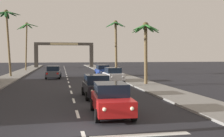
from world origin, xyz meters
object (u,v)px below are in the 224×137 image
(sedan_lead_at_stop_bar, at_px, (111,99))
(sedan_oncoming_far, at_px, (54,72))
(palm_left_third, at_px, (7,26))
(sedan_third_in_queue, at_px, (97,86))
(sedan_parked_nearest_kerb, at_px, (103,71))
(palm_right_second, at_px, (146,39))
(sedan_parked_mid_kerb, at_px, (113,75))
(palm_right_third, at_px, (116,36))
(town_gateway_arch, at_px, (64,51))
(palm_left_farthest, at_px, (26,35))

(sedan_lead_at_stop_bar, distance_m, sedan_oncoming_far, 24.16)
(sedan_oncoming_far, xyz_separation_m, palm_left_third, (-6.46, 3.33, 6.38))
(sedan_lead_at_stop_bar, distance_m, palm_left_third, 29.71)
(sedan_third_in_queue, relative_size, sedan_parked_nearest_kerb, 1.00)
(sedan_lead_at_stop_bar, xyz_separation_m, palm_right_second, (6.10, 13.44, 3.99))
(sedan_parked_mid_kerb, bearing_deg, palm_right_third, 77.15)
(sedan_parked_nearest_kerb, xyz_separation_m, palm_right_second, (2.55, -12.85, 3.99))
(sedan_third_in_queue, bearing_deg, sedan_oncoming_far, 101.45)
(sedan_lead_at_stop_bar, xyz_separation_m, sedan_parked_nearest_kerb, (3.56, 26.30, 0.00))
(sedan_lead_at_stop_bar, xyz_separation_m, town_gateway_arch, (-1.71, 55.69, 3.26))
(sedan_parked_nearest_kerb, bearing_deg, sedan_parked_mid_kerb, -90.53)
(sedan_oncoming_far, xyz_separation_m, sedan_parked_mid_kerb, (7.02, -6.30, 0.00))
(sedan_parked_mid_kerb, relative_size, palm_left_third, 0.47)
(sedan_parked_nearest_kerb, bearing_deg, sedan_lead_at_stop_bar, -97.70)
(palm_right_second, relative_size, palm_right_third, 0.75)
(sedan_oncoming_far, height_order, sedan_parked_nearest_kerb, same)
(palm_left_third, xyz_separation_m, palm_right_third, (16.17, 2.11, -1.09))
(sedan_parked_nearest_kerb, bearing_deg, palm_left_farthest, 127.71)
(sedan_third_in_queue, xyz_separation_m, sedan_parked_nearest_kerb, (3.52, 20.09, 0.00))
(sedan_parked_mid_kerb, bearing_deg, sedan_third_in_queue, -106.80)
(palm_right_second, bearing_deg, town_gateway_arch, 100.47)
(sedan_lead_at_stop_bar, distance_m, palm_right_third, 30.45)
(town_gateway_arch, bearing_deg, sedan_lead_at_stop_bar, -88.24)
(sedan_oncoming_far, bearing_deg, sedan_parked_mid_kerb, -41.90)
(sedan_third_in_queue, distance_m, sedan_parked_mid_kerb, 11.90)
(town_gateway_arch, bearing_deg, palm_left_third, -106.27)
(palm_right_third, bearing_deg, sedan_lead_at_stop_bar, -101.84)
(sedan_lead_at_stop_bar, height_order, palm_right_third, palm_right_third)
(sedan_parked_nearest_kerb, bearing_deg, sedan_oncoming_far, -161.36)
(sedan_lead_at_stop_bar, bearing_deg, town_gateway_arch, 91.76)
(sedan_oncoming_far, xyz_separation_m, palm_left_farthest, (-5.69, 18.95, 6.24))
(sedan_oncoming_far, xyz_separation_m, town_gateway_arch, (1.84, 31.78, 3.26))
(palm_left_farthest, bearing_deg, sedan_third_in_queue, -75.80)
(sedan_oncoming_far, relative_size, palm_left_farthest, 0.47)
(palm_right_second, bearing_deg, palm_left_farthest, 117.55)
(sedan_parked_nearest_kerb, xyz_separation_m, palm_left_third, (-13.57, 0.94, 6.38))
(sedan_parked_mid_kerb, distance_m, palm_right_second, 6.33)
(sedan_parked_mid_kerb, distance_m, palm_right_third, 13.16)
(sedan_oncoming_far, distance_m, sedan_parked_mid_kerb, 9.44)
(sedan_third_in_queue, height_order, town_gateway_arch, town_gateway_arch)
(sedan_third_in_queue, relative_size, sedan_oncoming_far, 0.99)
(palm_right_third, bearing_deg, sedan_oncoming_far, -150.69)
(palm_left_farthest, bearing_deg, palm_left_third, -92.84)
(palm_right_third, bearing_deg, town_gateway_arch, 106.62)
(palm_left_third, relative_size, palm_left_farthest, 0.99)
(sedan_parked_mid_kerb, xyz_separation_m, palm_left_third, (-13.49, 9.64, 6.38))
(sedan_third_in_queue, relative_size, palm_left_farthest, 0.46)
(sedan_parked_nearest_kerb, bearing_deg, palm_left_third, 176.04)
(sedan_parked_nearest_kerb, xyz_separation_m, palm_left_farthest, (-12.79, 16.55, 6.24))
(sedan_third_in_queue, distance_m, sedan_parked_nearest_kerb, 20.40)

